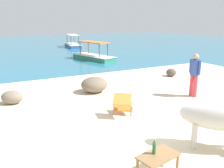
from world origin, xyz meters
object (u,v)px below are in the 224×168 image
Objects in this scene: low_bench_table at (158,159)px; boat_green at (94,56)px; person_standing at (195,72)px; bottle at (154,148)px; cow at (221,117)px; boat_blue at (73,44)px; deck_chair_far at (123,103)px.

low_bench_table is 0.22× the size of boat_green.
person_standing is 9.80m from boat_green.
bottle is 13.72m from boat_green.
person_standing is (2.36, 3.08, 0.18)m from cow.
bottle is 0.08× the size of boat_green.
boat_blue is (5.64, 21.46, -0.34)m from bottle.
boat_green is (-1.26, -8.46, 0.00)m from boat_blue.
low_bench_table is 13.78m from boat_green.
cow is at bearing -124.43° from deck_chair_far.
person_standing is 0.43× the size of boat_blue.
cow is 0.46× the size of boat_green.
person_standing is 18.29m from boat_blue.
cow reaches higher than low_bench_table.
person_standing is at bearing 162.99° from boat_green.
low_bench_table is at bearing 145.31° from boat_green.
cow reaches higher than deck_chair_far.
boat_green is at bearing -93.09° from person_standing.
boat_green reaches higher than low_bench_table.
boat_blue is at bearing 22.47° from deck_chair_far.
cow is 1.92m from bottle.
person_standing is at bearing 37.16° from bottle.
deck_chair_far is (-0.93, 2.69, -0.39)m from cow.
low_bench_table is (-1.86, -0.22, -0.38)m from cow.
deck_chair_far is at bearing 61.56° from low_bench_table.
low_bench_table is at bearing -7.77° from boat_blue.
cow reaches higher than bottle.
low_bench_table is 2.80× the size of bottle.
bottle reaches higher than deck_chair_far.
bottle is (-1.90, -0.15, -0.19)m from cow.
boat_green is at bearing -1.67° from boat_blue.
bottle is at bearing 109.18° from low_bench_table.
cow is 2.87m from deck_chair_far.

